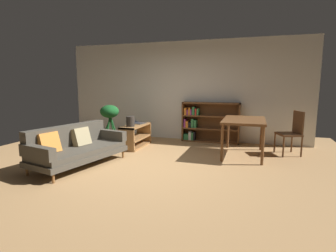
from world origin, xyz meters
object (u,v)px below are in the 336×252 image
fabric_couch (76,146)px  media_console (136,136)px  bookshelf (207,122)px  desk_speaker (130,121)px  potted_floor_plant (110,117)px  dining_table (244,123)px  open_laptop (137,123)px  dining_chair_near (292,131)px

fabric_couch → media_console: fabric_couch is taller
fabric_couch → bookshelf: size_ratio=1.31×
fabric_couch → desk_speaker: size_ratio=8.41×
potted_floor_plant → bookshelf: 2.57m
desk_speaker → potted_floor_plant: size_ratio=0.23×
dining_table → bookshelf: size_ratio=0.88×
media_console → bookshelf: bookshelf is taller
fabric_couch → dining_table: (3.01, 1.73, 0.35)m
media_console → desk_speaker: 0.49m
open_laptop → dining_chair_near: dining_chair_near is taller
media_console → open_laptop: size_ratio=2.20×
desk_speaker → dining_table: size_ratio=0.18×
dining_table → potted_floor_plant: bearing=177.6°
bookshelf → potted_floor_plant: bearing=-156.6°
media_console → dining_chair_near: (3.58, 0.38, 0.27)m
fabric_couch → potted_floor_plant: potted_floor_plant is taller
potted_floor_plant → dining_chair_near: bearing=3.3°
fabric_couch → bookshelf: bearing=55.2°
dining_chair_near → bookshelf: size_ratio=0.64×
desk_speaker → dining_table: 2.59m
dining_table → fabric_couch: bearing=-150.1°
desk_speaker → dining_table: bearing=5.8°
fabric_couch → desk_speaker: bearing=73.4°
fabric_couch → open_laptop: 2.02m
media_console → potted_floor_plant: size_ratio=1.05×
dining_chair_near → dining_table: bearing=-158.7°
potted_floor_plant → dining_table: bearing=-2.4°
bookshelf → open_laptop: bearing=-150.6°
fabric_couch → dining_chair_near: dining_chair_near is taller
dining_chair_near → fabric_couch: bearing=-152.2°
media_console → bookshelf: bearing=36.3°
bookshelf → fabric_couch: bearing=-124.8°
desk_speaker → bookshelf: size_ratio=0.16×
dining_table → dining_chair_near: (1.01, 0.40, -0.18)m
media_console → dining_chair_near: size_ratio=1.10×
fabric_couch → potted_floor_plant: 1.93m
desk_speaker → media_console: bearing=89.1°
desk_speaker → dining_chair_near: size_ratio=0.24×
open_laptop → desk_speaker: bearing=-82.9°
desk_speaker → potted_floor_plant: 0.89m
open_laptop → bookshelf: bearing=29.4°
fabric_couch → potted_floor_plant: size_ratio=1.96×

